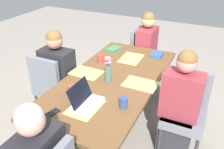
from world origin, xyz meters
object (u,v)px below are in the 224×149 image
Objects in this scene: book_blue_cover at (114,49)px; chair_far_right_near at (186,108)px; person_near_left_mid at (59,81)px; book_red_cover at (157,54)px; dining_table at (112,84)px; flower_vase at (108,68)px; chair_near_left_mid at (52,84)px; person_head_left_left_far at (146,55)px; person_far_right_near at (179,109)px; coffee_mug_centre_left at (100,59)px; coffee_mug_near_left at (123,102)px; laptop_head_right_left_near at (85,100)px; phone_black at (52,113)px; chair_head_left_left_far at (143,54)px; coffee_mug_near_right at (71,90)px.

chair_far_right_near is at bearing 75.74° from book_blue_cover.
person_near_left_mid reaches higher than book_red_cover.
chair_far_right_near is (-0.12, 0.83, -0.16)m from dining_table.
flower_vase is (0.07, -0.01, 0.23)m from dining_table.
person_head_left_left_far reaches higher than chair_near_left_mid.
chair_near_left_mid reaches higher than dining_table.
person_near_left_mid is 5.97× the size of book_red_cover.
chair_near_left_mid is 1.55m from person_head_left_left_far.
dining_table is 0.85m from chair_far_right_near.
person_far_right_near reaches higher than dining_table.
book_blue_cover is (-0.44, -0.02, -0.04)m from coffee_mug_centre_left.
coffee_mug_near_left is at bearing 0.92° from book_red_cover.
person_far_right_near is at bearing 137.84° from coffee_mug_near_left.
book_red_cover is at bearing 130.00° from chair_near_left_mid.
phone_black is (0.25, -0.20, -0.04)m from laptop_head_right_left_near.
chair_far_right_near is (-0.14, 1.57, -0.03)m from person_near_left_mid.
chair_near_left_mid is at bearing -38.76° from person_near_left_mid.
book_blue_cover is (0.56, -0.25, 0.25)m from chair_head_left_left_far.
coffee_mug_near_left is at bearing 36.33° from dining_table.
book_blue_cover is (-0.70, -1.10, 0.22)m from person_far_right_near.
person_head_left_left_far is at bearing 51.24° from chair_head_left_left_far.
chair_head_left_left_far is (-1.32, 0.66, -0.03)m from person_near_left_mid.
phone_black is (0.36, -0.54, -0.05)m from coffee_mug_near_left.
laptop_head_right_left_near is 3.06× the size of coffee_mug_centre_left.
person_far_right_near is (1.19, 0.77, 0.00)m from person_head_left_left_far.
person_near_left_mid reaches higher than book_blue_cover.
coffee_mug_centre_left is (-0.86, -0.29, 0.01)m from laptop_head_right_left_near.
chair_far_right_near is 4.50× the size of book_blue_cover.
person_far_right_near reaches higher than chair_head_left_left_far.
dining_table is 0.46m from coffee_mug_centre_left.
chair_far_right_near is 1.19m from coffee_mug_centre_left.
chair_near_left_mid is 0.75× the size of person_near_left_mid.
person_far_right_near reaches higher than chair_far_right_near.
person_far_right_near reaches higher than flower_vase.
person_near_left_mid is 7.97× the size of phone_black.
book_red_cover is 1.69m from phone_black.
dining_table is 19.74× the size of coffee_mug_near_right.
chair_far_right_near is 0.75× the size of person_far_right_near.
chair_near_left_mid is 0.99m from book_blue_cover.
book_red_cover is (-1.26, -0.04, -0.03)m from coffee_mug_near_left.
person_head_left_left_far is at bearing -143.59° from chair_far_right_near.
dining_table is at bearing -3.41° from phone_black.
person_far_right_near is (1.25, 0.84, 0.03)m from chair_head_left_left_far.
coffee_mug_centre_left is (0.93, -0.31, 0.26)m from person_head_left_left_far.
flower_vase is 2.93× the size of coffee_mug_centre_left.
coffee_mug_near_left is (0.43, 1.06, 0.26)m from person_near_left_mid.
person_head_left_left_far is (0.06, 0.07, 0.03)m from chair_head_left_left_far.
chair_far_right_near is 1.34m from book_blue_cover.
person_near_left_mid is 11.20× the size of coffee_mug_near_left.
person_near_left_mid is 1.46m from person_head_left_left_far.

